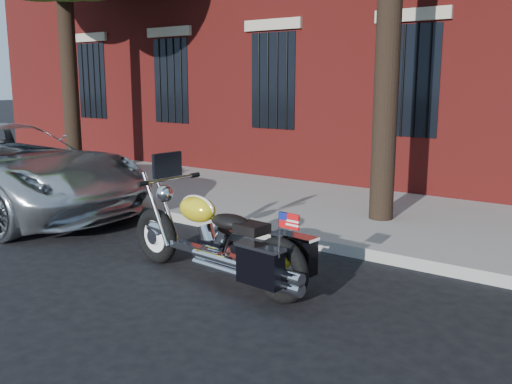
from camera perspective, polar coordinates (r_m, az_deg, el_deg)
The scene contains 5 objects.
ground at distance 6.76m, azimuth -1.94°, elevation -7.98°, with size 120.00×120.00×0.00m, color black.
curb at distance 7.82m, azimuth 4.36°, elevation -4.79°, with size 40.00×0.16×0.15m, color gray.
sidewalk at distance 9.42m, azimuth 10.46°, elevation -2.20°, with size 40.00×3.60×0.15m, color gray.
motorcycle at distance 6.23m, azimuth -3.58°, elevation -5.16°, with size 2.71×0.91×1.39m.
car_silver at distance 10.44m, azimuth -24.04°, elevation 2.08°, with size 2.49×5.40×1.50m, color #B4BABF.
Camera 1 is at (3.98, -5.01, 2.21)m, focal length 40.00 mm.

